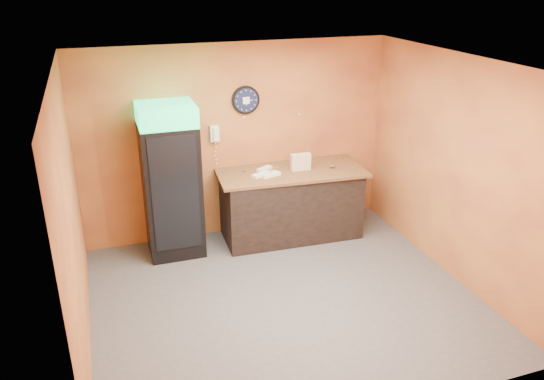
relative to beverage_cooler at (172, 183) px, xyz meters
name	(u,v)px	position (x,y,z in m)	size (l,w,h in m)	color
floor	(284,298)	(1.04, -1.60, -1.03)	(4.50, 4.50, 0.00)	#47474C
back_wall	(238,141)	(1.04, 0.40, 0.37)	(4.50, 0.02, 2.80)	#D1843B
left_wall	(72,221)	(-1.21, -1.60, 0.37)	(0.02, 4.00, 2.80)	#D1843B
right_wall	(455,170)	(3.29, -1.60, 0.37)	(0.02, 4.00, 2.80)	#D1843B
ceiling	(287,65)	(1.04, -1.60, 1.77)	(4.50, 4.00, 0.02)	white
beverage_cooler	(172,183)	(0.00, 0.00, 0.00)	(0.75, 0.76, 2.11)	black
prep_counter	(290,204)	(1.70, -0.04, -0.54)	(1.97, 0.88, 0.99)	black
wall_clock	(246,100)	(1.16, 0.37, 0.97)	(0.40, 0.06, 0.40)	black
wall_phone	(215,134)	(0.69, 0.34, 0.53)	(0.12, 0.11, 0.23)	white
butcher_paper	(291,172)	(1.70, -0.04, -0.02)	(2.12, 0.94, 0.04)	brown
sub_roll_stack	(301,162)	(1.84, -0.06, 0.12)	(0.29, 0.11, 0.24)	beige
wrapped_sandwich_left	(261,175)	(1.22, -0.11, 0.02)	(0.26, 0.10, 0.04)	white
wrapped_sandwich_mid	(271,175)	(1.35, -0.16, 0.02)	(0.28, 0.11, 0.04)	white
wrapped_sandwich_right	(265,169)	(1.35, 0.10, 0.02)	(0.25, 0.10, 0.04)	white
kitchen_tool	(276,169)	(1.50, 0.01, 0.03)	(0.06, 0.06, 0.06)	silver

